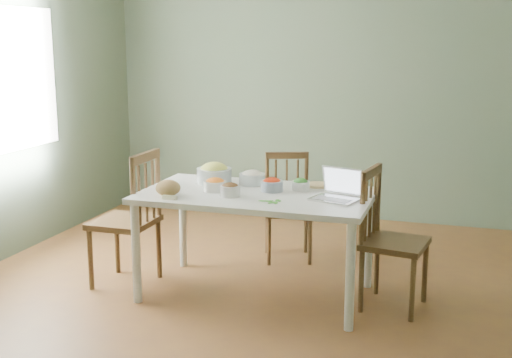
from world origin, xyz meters
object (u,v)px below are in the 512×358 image
(chair_right, at_px, (395,240))
(laptop, at_px, (334,185))
(chair_far, at_px, (288,208))
(dining_table, at_px, (256,244))
(bread_boule, at_px, (168,188))
(bowl_squash, at_px, (214,173))
(chair_left, at_px, (124,219))

(chair_right, bearing_deg, laptop, 114.93)
(chair_far, height_order, chair_right, chair_right)
(dining_table, bearing_deg, chair_far, 89.25)
(chair_right, bearing_deg, bread_boule, 111.50)
(bread_boule, bearing_deg, chair_right, 12.79)
(chair_right, bearing_deg, dining_table, 102.87)
(dining_table, height_order, bowl_squash, bowl_squash)
(chair_far, relative_size, chair_left, 0.87)
(dining_table, bearing_deg, chair_right, 4.16)
(dining_table, xyz_separation_m, bread_boule, (-0.55, -0.28, 0.44))
(dining_table, bearing_deg, laptop, -4.76)
(chair_right, distance_m, laptop, 0.57)
(chair_far, bearing_deg, bowl_squash, -143.17)
(chair_far, bearing_deg, dining_table, -110.71)
(chair_left, xyz_separation_m, bowl_squash, (0.61, 0.31, 0.33))
(bread_boule, bearing_deg, chair_far, 63.26)
(chair_right, bearing_deg, bowl_squash, 92.85)
(dining_table, distance_m, chair_left, 1.02)
(chair_left, bearing_deg, bowl_squash, 117.14)
(laptop, bearing_deg, bowl_squash, -179.28)
(bread_boule, bearing_deg, laptop, 11.52)
(chair_far, xyz_separation_m, bowl_squash, (-0.41, -0.63, 0.39))
(dining_table, relative_size, chair_far, 1.83)
(laptop, bearing_deg, chair_far, 137.88)
(bread_boule, distance_m, bowl_squash, 0.51)
(dining_table, distance_m, chair_right, 0.99)
(chair_right, bearing_deg, chair_far, 60.17)
(bread_boule, height_order, bowl_squash, bowl_squash)
(dining_table, bearing_deg, bowl_squash, 152.04)
(chair_far, bearing_deg, bread_boule, -136.70)
(bread_boule, relative_size, laptop, 0.58)
(bread_boule, bearing_deg, dining_table, 26.58)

